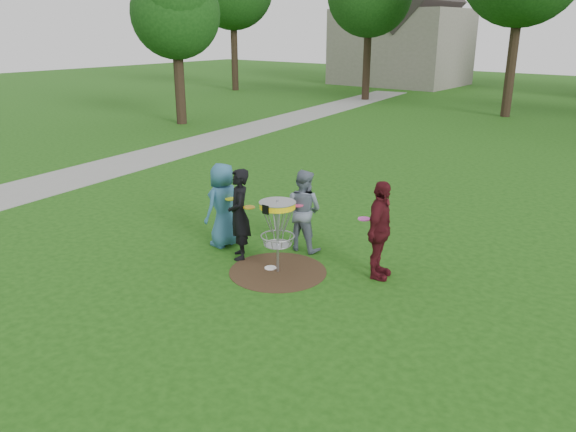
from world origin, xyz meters
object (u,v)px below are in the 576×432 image
Objects in this scene: player_black at (239,214)px; disc_golf_basket at (278,219)px; player_grey at (303,210)px; player_blue at (223,205)px; player_maroon at (380,230)px.

disc_golf_basket is (1.00, -0.07, 0.13)m from player_black.
player_grey is 1.23m from disc_golf_basket.
player_blue is 0.97× the size of player_maroon.
player_blue is 0.97× the size of player_black.
disc_golf_basket is at bearing 99.76° from player_grey.
disc_golf_basket is (1.71, -0.35, 0.16)m from player_blue.
player_black is (0.71, -0.28, 0.02)m from player_blue.
player_black is 1.02m from disc_golf_basket.
player_maroon is at bearing 31.41° from disc_golf_basket.
player_black is 1.31m from player_grey.
player_grey is 1.87m from player_maroon.
disc_golf_basket is at bearing 108.09° from player_maroon.
player_blue is 1.25× the size of disc_golf_basket.
player_maroon reaches higher than disc_golf_basket.
player_black is at bearing 70.09° from player_blue.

